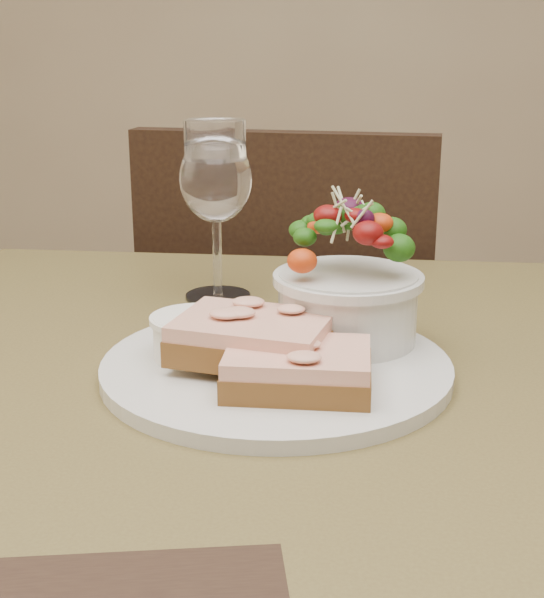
# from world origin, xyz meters

# --- Properties ---
(cafe_table) EXTENTS (0.80, 0.80, 0.75)m
(cafe_table) POSITION_xyz_m (0.00, 0.00, 0.65)
(cafe_table) COLOR #4E4221
(cafe_table) RESTS_ON ground
(chair_far) EXTENTS (0.46, 0.46, 0.90)m
(chair_far) POSITION_xyz_m (-0.02, 0.65, 0.29)
(chair_far) COLOR black
(chair_far) RESTS_ON ground
(dinner_plate) EXTENTS (0.29, 0.29, 0.01)m
(dinner_plate) POSITION_xyz_m (0.01, 0.00, 0.76)
(dinner_plate) COLOR silver
(dinner_plate) RESTS_ON cafe_table
(sandwich_front) EXTENTS (0.11, 0.08, 0.03)m
(sandwich_front) POSITION_xyz_m (0.03, -0.05, 0.78)
(sandwich_front) COLOR #553816
(sandwich_front) RESTS_ON dinner_plate
(sandwich_back) EXTENTS (0.14, 0.11, 0.03)m
(sandwich_back) POSITION_xyz_m (-0.01, -0.01, 0.79)
(sandwich_back) COLOR #553816
(sandwich_back) RESTS_ON dinner_plate
(ramekin) EXTENTS (0.07, 0.07, 0.04)m
(ramekin) POSITION_xyz_m (-0.06, 0.01, 0.78)
(ramekin) COLOR white
(ramekin) RESTS_ON dinner_plate
(salad_bowl) EXTENTS (0.12, 0.12, 0.13)m
(salad_bowl) POSITION_xyz_m (0.07, 0.06, 0.82)
(salad_bowl) COLOR silver
(salad_bowl) RESTS_ON dinner_plate
(garnish) EXTENTS (0.05, 0.04, 0.02)m
(garnish) POSITION_xyz_m (-0.06, 0.08, 0.77)
(garnish) COLOR #14370A
(garnish) RESTS_ON dinner_plate
(wine_glass) EXTENTS (0.08, 0.08, 0.18)m
(wine_glass) POSITION_xyz_m (-0.08, 0.21, 0.87)
(wine_glass) COLOR white
(wine_glass) RESTS_ON cafe_table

